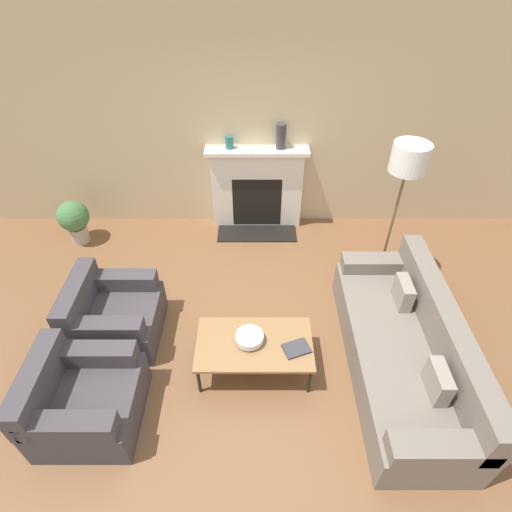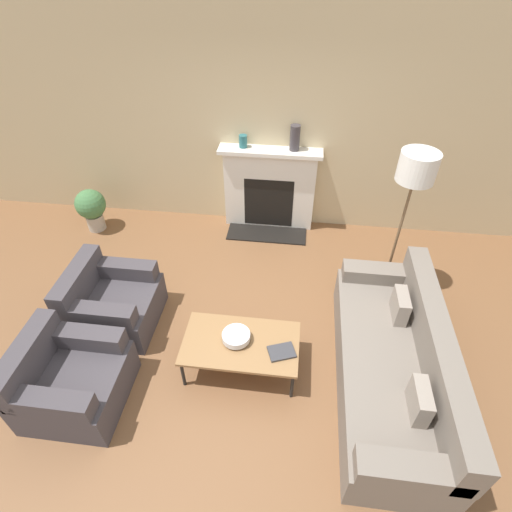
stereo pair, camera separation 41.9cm
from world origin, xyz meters
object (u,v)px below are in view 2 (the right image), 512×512
fireplace (269,190)px  potted_plant (91,207)px  bowl (236,336)px  floor_lamp (414,180)px  mantel_vase_center_left (295,138)px  book (282,352)px  mantel_vase_left (243,141)px  coffee_table (241,344)px  armchair_far (112,303)px  armchair_near (70,380)px  couch (394,364)px

fireplace → potted_plant: size_ratio=2.18×
bowl → potted_plant: bearing=139.6°
floor_lamp → mantel_vase_center_left: size_ratio=5.49×
bowl → book: 0.46m
mantel_vase_center_left → potted_plant: (-2.79, -0.44, -0.98)m
bowl → mantel_vase_left: size_ratio=1.67×
bowl → mantel_vase_center_left: size_ratio=0.83×
floor_lamp → mantel_vase_left: bearing=148.3°
fireplace → coffee_table: bearing=-90.7°
mantel_vase_center_left → floor_lamp: bearing=-43.6°
book → potted_plant: size_ratio=0.46×
floor_lamp → armchair_far: bearing=-163.3°
armchair_far → mantel_vase_left: mantel_vase_left is taller
armchair_far → potted_plant: size_ratio=1.36×
bowl → mantel_vase_left: (-0.28, 2.49, 0.83)m
fireplace → armchair_near: bearing=-116.6°
fireplace → book: fireplace is taller
mantel_vase_left → potted_plant: size_ratio=0.26×
armchair_far → bowl: bearing=-105.4°
couch → armchair_near: couch is taller
couch → armchair_far: couch is taller
mantel_vase_left → couch: bearing=-54.7°
armchair_near → floor_lamp: (3.06, 1.87, 1.21)m
armchair_far → mantel_vase_left: (1.16, 2.09, 0.98)m
fireplace → floor_lamp: floor_lamp is taller
armchair_far → floor_lamp: (3.06, 0.92, 1.21)m
fireplace → bowl: (-0.08, -2.47, -0.14)m
bowl → mantel_vase_center_left: (0.38, 2.49, 0.92)m
armchair_far → mantel_vase_left: size_ratio=5.25×
coffee_table → floor_lamp: bearing=40.4°
armchair_near → mantel_vase_center_left: mantel_vase_center_left is taller
couch → mantel_vase_left: bearing=-144.7°
mantel_vase_left → floor_lamp: bearing=-31.7°
armchair_far → floor_lamp: 3.41m
armchair_far → book: size_ratio=2.95×
floor_lamp → mantel_vase_center_left: 1.71m
armchair_far → armchair_near: bearing=-180.0°
armchair_near → potted_plant: bearing=20.2°
couch → bowl: bearing=-91.3°
fireplace → armchair_near: fireplace is taller
couch → floor_lamp: floor_lamp is taller
armchair_near → potted_plant: 2.78m
potted_plant → mantel_vase_left: bearing=11.7°
mantel_vase_center_left → mantel_vase_left: bearing=180.0°
couch → armchair_far: (-2.94, 0.43, -0.01)m
armchair_far → coffee_table: 1.55m
coffee_table → potted_plant: potted_plant is taller
mantel_vase_left → mantel_vase_center_left: 0.67m
fireplace → mantel_vase_left: 0.78m
coffee_table → book: book is taller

